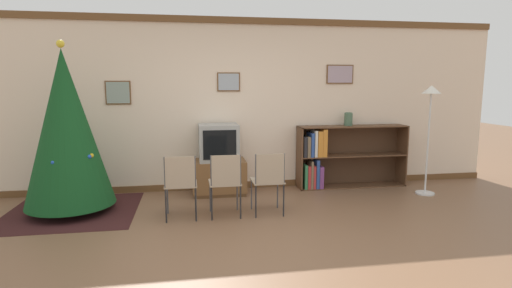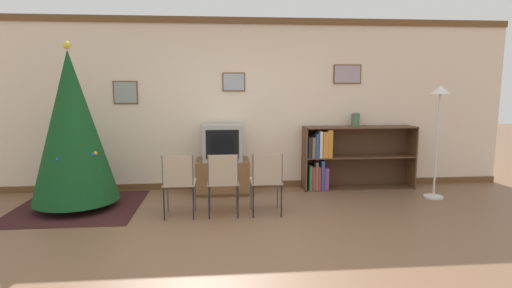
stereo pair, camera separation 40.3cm
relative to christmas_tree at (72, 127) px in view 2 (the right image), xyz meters
The scene contains 12 objects.
ground_plane 2.91m from the christmas_tree, 34.68° to the right, with size 24.00×24.00×0.00m, color brown.
wall_back 2.40m from the christmas_tree, 22.49° to the left, with size 8.91×0.11×2.70m.
area_rug 1.11m from the christmas_tree, 164.35° to the left, with size 1.67×1.62×0.01m.
christmas_tree is the anchor object (origin of this frame).
tv_console 2.24m from the christmas_tree, 16.19° to the left, with size 0.81×0.54×0.52m.
television 2.10m from the christmas_tree, 16.12° to the left, with size 0.59×0.52×0.55m.
folding_chair_left 1.67m from the christmas_tree, 20.82° to the right, with size 0.40×0.40×0.82m.
folding_chair_center 2.16m from the christmas_tree, 15.35° to the right, with size 0.40×0.40×0.82m.
folding_chair_right 2.68m from the christmas_tree, 12.12° to the right, with size 0.40×0.40×0.82m.
bookshelf 3.98m from the christmas_tree, 10.04° to the left, with size 1.80×0.36×1.01m.
vase 4.19m from the christmas_tree, ahead, with size 0.13×0.13×0.21m.
standing_lamp 5.13m from the christmas_tree, ahead, with size 0.28×0.28×1.66m.
Camera 2 is at (-0.24, -3.95, 1.68)m, focal length 28.00 mm.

